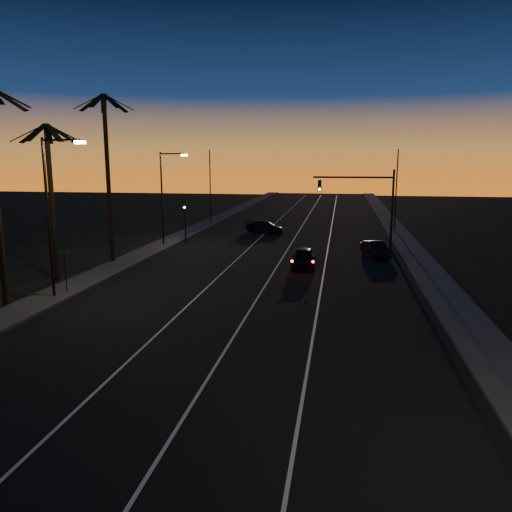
% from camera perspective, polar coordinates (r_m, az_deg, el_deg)
% --- Properties ---
extents(road, '(20.00, 170.00, 0.01)m').
position_cam_1_polar(road, '(36.48, 1.50, -1.42)').
color(road, black).
rests_on(road, ground).
extents(sidewalk_left, '(2.40, 170.00, 0.16)m').
position_cam_1_polar(sidewalk_left, '(39.60, -14.75, -0.68)').
color(sidewalk_left, '#31312F').
rests_on(sidewalk_left, ground).
extents(sidewalk_right, '(2.40, 170.00, 0.16)m').
position_cam_1_polar(sidewalk_right, '(36.63, 19.13, -1.86)').
color(sidewalk_right, '#31312F').
rests_on(sidewalk_right, ground).
extents(lane_stripe_left, '(0.12, 160.00, 0.01)m').
position_cam_1_polar(lane_stripe_left, '(37.01, -3.10, -1.23)').
color(lane_stripe_left, silver).
rests_on(lane_stripe_left, road).
extents(lane_stripe_mid, '(0.12, 160.00, 0.01)m').
position_cam_1_polar(lane_stripe_mid, '(36.41, 2.28, -1.43)').
color(lane_stripe_mid, silver).
rests_on(lane_stripe_mid, road).
extents(lane_stripe_right, '(0.12, 160.00, 0.01)m').
position_cam_1_polar(lane_stripe_right, '(36.14, 7.80, -1.61)').
color(lane_stripe_right, silver).
rests_on(lane_stripe_right, road).
extents(palm_mid, '(4.25, 4.16, 10.03)m').
position_cam_1_polar(palm_mid, '(34.54, -22.43, 7.55)').
color(palm_mid, black).
rests_on(palm_mid, ground).
extents(palm_far, '(4.25, 4.16, 12.53)m').
position_cam_1_polar(palm_far, '(39.28, -16.64, 10.20)').
color(palm_far, black).
rests_on(palm_far, ground).
extents(streetlight_left_near, '(2.55, 0.26, 9.00)m').
position_cam_1_polar(streetlight_left_near, '(29.89, -22.27, 5.37)').
color(streetlight_left_near, black).
rests_on(streetlight_left_near, ground).
extents(streetlight_left_far, '(2.55, 0.26, 8.50)m').
position_cam_1_polar(streetlight_left_far, '(46.14, -10.36, 7.34)').
color(streetlight_left_far, black).
rests_on(streetlight_left_far, ground).
extents(street_sign, '(0.70, 0.06, 2.60)m').
position_cam_1_polar(street_sign, '(31.30, -20.98, -1.12)').
color(street_sign, black).
rests_on(street_sign, ground).
extents(signal_mast, '(7.10, 0.41, 7.00)m').
position_cam_1_polar(signal_mast, '(45.42, 12.39, 6.86)').
color(signal_mast, black).
rests_on(signal_mast, ground).
extents(signal_post, '(0.28, 0.37, 4.20)m').
position_cam_1_polar(signal_post, '(47.80, -8.11, 4.91)').
color(signal_post, black).
rests_on(signal_post, ground).
extents(far_pole_left, '(0.14, 0.14, 9.00)m').
position_cam_1_polar(far_pole_left, '(62.47, -5.25, 7.84)').
color(far_pole_left, black).
rests_on(far_pole_left, ground).
extents(far_pole_right, '(0.14, 0.14, 9.00)m').
position_cam_1_polar(far_pole_right, '(57.68, 15.73, 7.23)').
color(far_pole_right, black).
rests_on(far_pole_right, ground).
extents(lead_car, '(1.89, 4.76, 1.43)m').
position_cam_1_polar(lead_car, '(36.83, 5.44, -0.20)').
color(lead_car, black).
rests_on(lead_car, road).
extents(right_car, '(2.35, 4.07, 1.27)m').
position_cam_1_polar(right_car, '(41.78, 13.50, 0.76)').
color(right_car, black).
rests_on(right_car, road).
extents(cross_car, '(4.68, 3.42, 1.26)m').
position_cam_1_polar(cross_car, '(54.37, 1.00, 3.35)').
color(cross_car, black).
rests_on(cross_car, road).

